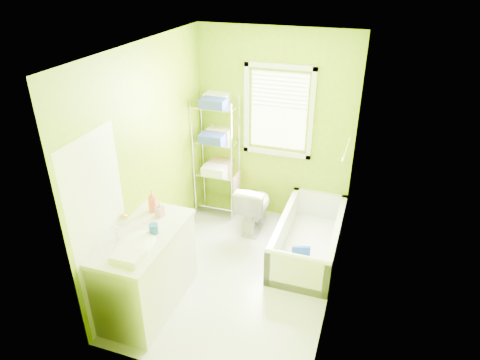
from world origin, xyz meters
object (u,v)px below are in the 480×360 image
(toilet, at_px, (254,206))
(wire_shelf_unit, at_px, (218,144))
(bathtub, at_px, (308,243))
(vanity, at_px, (146,268))

(toilet, relative_size, wire_shelf_unit, 0.40)
(bathtub, relative_size, vanity, 1.30)
(toilet, relative_size, vanity, 0.57)
(toilet, height_order, wire_shelf_unit, wire_shelf_unit)
(wire_shelf_unit, bearing_deg, vanity, -90.75)
(bathtub, height_order, vanity, vanity)
(vanity, bearing_deg, wire_shelf_unit, 89.25)
(vanity, bearing_deg, toilet, 70.20)
(vanity, xyz_separation_m, wire_shelf_unit, (0.03, 2.00, 0.58))
(bathtub, height_order, wire_shelf_unit, wire_shelf_unit)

